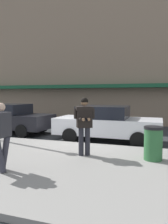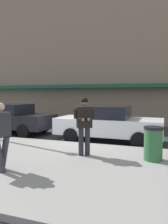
{
  "view_description": "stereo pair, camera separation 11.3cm",
  "coord_description": "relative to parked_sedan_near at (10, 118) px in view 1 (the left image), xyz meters",
  "views": [
    {
      "loc": [
        2.9,
        -8.26,
        2.03
      ],
      "look_at": [
        0.78,
        -1.8,
        1.49
      ],
      "focal_mm": 35.0,
      "sensor_mm": 36.0,
      "label": 1
    },
    {
      "loc": [
        3.0,
        -8.22,
        2.03
      ],
      "look_at": [
        0.78,
        -1.8,
        1.49
      ],
      "focal_mm": 35.0,
      "sensor_mm": 36.0,
      "label": 2
    }
  ],
  "objects": [
    {
      "name": "ground_plane",
      "position": [
        4.4,
        -1.4,
        -0.79
      ],
      "size": [
        80.0,
        80.0,
        0.0
      ],
      "primitive_type": "plane",
      "color": "#2B2D30"
    },
    {
      "name": "sidewalk",
      "position": [
        5.4,
        -4.25,
        -0.72
      ],
      "size": [
        32.0,
        5.3,
        0.14
      ],
      "primitive_type": "cube",
      "color": "gray",
      "rests_on": "ground"
    },
    {
      "name": "curb_paint_line",
      "position": [
        5.4,
        -1.35,
        -0.79
      ],
      "size": [
        28.0,
        0.12,
        0.01
      ],
      "primitive_type": "cube",
      "color": "silver",
      "rests_on": "ground"
    },
    {
      "name": "storefront_facade",
      "position": [
        5.4,
        7.09,
        5.93
      ],
      "size": [
        28.0,
        4.7,
        13.46
      ],
      "color": "#84705B",
      "rests_on": "ground"
    },
    {
      "name": "parked_sedan_near",
      "position": [
        0.0,
        0.0,
        0.0
      ],
      "size": [
        4.62,
        2.17,
        1.54
      ],
      "color": "black",
      "rests_on": "ground"
    },
    {
      "name": "parked_sedan_mid",
      "position": [
        5.3,
        -0.44,
        0.0
      ],
      "size": [
        4.54,
        2.0,
        1.54
      ],
      "color": "silver",
      "rests_on": "ground"
    },
    {
      "name": "man_texting_on_phone",
      "position": [
        5.22,
        -3.31,
        0.46
      ],
      "size": [
        0.63,
        0.65,
        1.81
      ],
      "color": "#23232B",
      "rests_on": "sidewalk"
    },
    {
      "name": "pedestrian_with_bag",
      "position": [
        3.73,
        -5.3,
        0.32
      ],
      "size": [
        0.33,
        0.72,
        1.7
      ],
      "color": "#33333D",
      "rests_on": "sidewalk"
    },
    {
      "name": "trash_bin",
      "position": [
        7.26,
        -3.13,
        -0.16
      ],
      "size": [
        0.55,
        0.55,
        0.98
      ],
      "color": "#2D6638",
      "rests_on": "sidewalk"
    }
  ]
}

